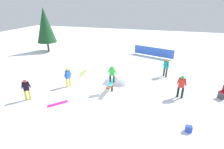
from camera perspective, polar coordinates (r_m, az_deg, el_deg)
name	(u,v)px	position (r m, az deg, el deg)	size (l,w,h in m)	color
ground_plane	(112,91)	(12.62, 0.00, -5.44)	(60.00, 60.00, 0.00)	white
rail_feature	(112,84)	(12.36, 0.00, -3.07)	(1.89, 0.33, 0.70)	black
snow_kicker_ramp	(119,77)	(14.17, 2.43, -0.92)	(1.80, 1.50, 0.55)	white
main_rider_on_rail	(112,74)	(12.06, 0.00, 0.03)	(1.34, 0.73, 1.24)	#2EBDC9
bystander_blue	(68,76)	(13.35, -14.20, -0.58)	(0.67, 0.32, 1.48)	yellow
bystander_teal	(166,67)	(15.37, 17.19, 2.42)	(0.52, 0.52, 1.58)	black
bystander_black	(26,89)	(12.48, -26.17, -4.16)	(0.40, 0.53, 1.44)	gold
bystander_red	(181,85)	(12.30, 21.71, -3.35)	(0.32, 0.65, 1.58)	black
loose_snowboard_lime	(83,73)	(15.88, -9.44, 0.44)	(1.47, 0.28, 0.02)	#82D73A
loose_snowboard_magenta	(58,104)	(11.66, -17.30, -9.10)	(1.29, 0.28, 0.02)	#D21990
folding_chair	(223,93)	(13.70, 32.58, -5.00)	(0.62, 0.62, 0.88)	#3F3F44
backpack_on_snow	(189,129)	(9.77, 23.76, -15.91)	(0.30, 0.22, 0.34)	blue
safety_fence	(153,52)	(20.87, 13.34, 7.27)	(1.55, 4.53, 1.10)	blue
pine_tree_far	(45,25)	(23.71, -21.00, 14.77)	(2.35, 2.35, 5.33)	#4C331E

